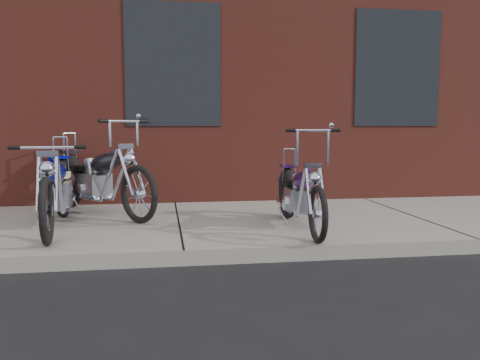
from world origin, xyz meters
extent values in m
plane|color=black|center=(0.00, 0.00, 0.00)|extent=(120.00, 120.00, 0.00)
cube|color=gray|center=(0.00, 1.50, 0.07)|extent=(22.00, 3.00, 0.15)
cube|color=maroon|center=(0.00, 8.00, 4.00)|extent=(22.00, 10.00, 8.00)
torus|color=black|center=(1.36, 1.36, 0.47)|extent=(0.15, 0.64, 0.64)
torus|color=black|center=(1.31, -0.03, 0.44)|extent=(0.08, 0.58, 0.58)
cube|color=gray|center=(1.34, 0.80, 0.46)|extent=(0.26, 0.36, 0.27)
ellipsoid|color=#512280|center=(1.33, 0.55, 0.72)|extent=(0.25, 0.50, 0.27)
cube|color=black|center=(1.35, 1.03, 0.64)|extent=(0.22, 0.26, 0.05)
cylinder|color=silver|center=(1.32, 0.08, 0.67)|extent=(0.04, 0.26, 0.48)
cylinder|color=silver|center=(1.32, 0.19, 1.26)|extent=(0.49, 0.04, 0.03)
cylinder|color=silver|center=(1.36, 1.29, 0.81)|extent=(0.02, 0.02, 0.43)
cylinder|color=silver|center=(1.45, 0.99, 0.35)|extent=(0.07, 0.80, 0.04)
torus|color=black|center=(-1.42, 1.87, 0.52)|extent=(0.21, 0.75, 0.74)
torus|color=black|center=(-1.28, 0.25, 0.49)|extent=(0.13, 0.68, 0.67)
cube|color=gray|center=(-1.36, 1.21, 0.51)|extent=(0.33, 0.44, 0.31)
ellipsoid|color=#0E1CB5|center=(-1.34, 0.92, 0.81)|extent=(0.32, 0.59, 0.32)
cube|color=beige|center=(-1.39, 1.48, 0.72)|extent=(0.27, 0.31, 0.06)
cylinder|color=silver|center=(-1.29, 0.38, 0.76)|extent=(0.07, 0.30, 0.56)
cylinder|color=silver|center=(-1.30, 0.51, 1.09)|extent=(0.57, 0.08, 0.03)
cylinder|color=silver|center=(-1.42, 1.79, 0.92)|extent=(0.02, 0.02, 0.50)
cylinder|color=silver|center=(-1.26, 1.45, 0.38)|extent=(0.13, 0.93, 0.05)
torus|color=black|center=(-1.40, 2.63, 0.54)|extent=(0.59, 0.70, 0.77)
torus|color=black|center=(-0.37, 1.29, 0.50)|extent=(0.49, 0.60, 0.70)
cube|color=gray|center=(-0.98, 2.08, 0.53)|extent=(0.50, 0.52, 0.32)
ellipsoid|color=black|center=(-0.80, 1.85, 0.84)|extent=(0.58, 0.64, 0.33)
cube|color=black|center=(-1.15, 2.30, 0.74)|extent=(0.39, 0.40, 0.06)
cylinder|color=silver|center=(-0.45, 1.40, 0.78)|extent=(0.23, 0.27, 0.58)
cylinder|color=silver|center=(-0.53, 1.51, 1.36)|extent=(0.49, 0.39, 0.03)
cylinder|color=silver|center=(-1.35, 2.56, 0.94)|extent=(0.03, 0.03, 0.52)
cylinder|color=silver|center=(-1.02, 2.35, 0.39)|extent=(0.63, 0.80, 0.05)
camera|label=1|loc=(-0.19, -4.64, 1.30)|focal=38.00mm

